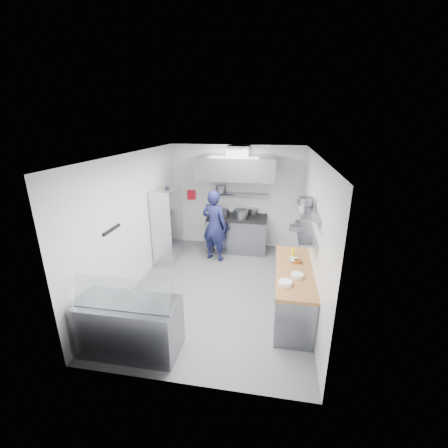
% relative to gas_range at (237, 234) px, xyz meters
% --- Properties ---
extents(floor, '(5.00, 5.00, 0.00)m').
position_rel_gas_range_xyz_m(floor, '(-0.10, -2.10, -0.45)').
color(floor, '#505052').
rests_on(floor, ground).
extents(ceiling, '(5.00, 5.00, 0.00)m').
position_rel_gas_range_xyz_m(ceiling, '(-0.10, -2.10, 2.35)').
color(ceiling, silver).
rests_on(ceiling, wall_back).
extents(wall_back, '(3.60, 2.80, 0.02)m').
position_rel_gas_range_xyz_m(wall_back, '(-0.10, 0.40, 0.95)').
color(wall_back, white).
rests_on(wall_back, floor).
extents(wall_front, '(3.60, 2.80, 0.02)m').
position_rel_gas_range_xyz_m(wall_front, '(-0.10, -4.60, 0.95)').
color(wall_front, white).
rests_on(wall_front, floor).
extents(wall_left, '(2.80, 5.00, 0.02)m').
position_rel_gas_range_xyz_m(wall_left, '(-1.90, -2.10, 0.95)').
color(wall_left, white).
rests_on(wall_left, floor).
extents(wall_right, '(2.80, 5.00, 0.02)m').
position_rel_gas_range_xyz_m(wall_right, '(1.70, -2.10, 0.95)').
color(wall_right, white).
rests_on(wall_right, floor).
extents(gas_range, '(1.60, 0.80, 0.90)m').
position_rel_gas_range_xyz_m(gas_range, '(0.00, 0.00, 0.00)').
color(gas_range, gray).
rests_on(gas_range, floor).
extents(cooktop, '(1.57, 0.78, 0.06)m').
position_rel_gas_range_xyz_m(cooktop, '(0.00, 0.00, 0.48)').
color(cooktop, black).
rests_on(cooktop, gas_range).
extents(stock_pot_left, '(0.25, 0.25, 0.20)m').
position_rel_gas_range_xyz_m(stock_pot_left, '(-0.35, -0.04, 0.61)').
color(stock_pot_left, slate).
rests_on(stock_pot_left, cooktop).
extents(stock_pot_mid, '(0.38, 0.38, 0.24)m').
position_rel_gas_range_xyz_m(stock_pot_mid, '(0.10, -0.14, 0.63)').
color(stock_pot_mid, slate).
rests_on(stock_pot_mid, cooktop).
extents(stock_pot_right, '(0.27, 0.27, 0.16)m').
position_rel_gas_range_xyz_m(stock_pot_right, '(0.40, 0.31, 0.59)').
color(stock_pot_right, slate).
rests_on(stock_pot_right, cooktop).
extents(over_range_shelf, '(1.60, 0.30, 0.04)m').
position_rel_gas_range_xyz_m(over_range_shelf, '(0.00, 0.24, 1.07)').
color(over_range_shelf, gray).
rests_on(over_range_shelf, wall_back).
extents(shelf_pot_a, '(0.28, 0.28, 0.18)m').
position_rel_gas_range_xyz_m(shelf_pot_a, '(-0.51, 0.34, 1.18)').
color(shelf_pot_a, slate).
rests_on(shelf_pot_a, over_range_shelf).
extents(extractor_hood, '(1.90, 1.15, 0.55)m').
position_rel_gas_range_xyz_m(extractor_hood, '(0.00, -0.18, 1.85)').
color(extractor_hood, gray).
rests_on(extractor_hood, wall_back).
extents(hood_duct, '(0.55, 0.55, 0.24)m').
position_rel_gas_range_xyz_m(hood_duct, '(0.00, 0.05, 2.23)').
color(hood_duct, slate).
rests_on(hood_duct, extractor_hood).
extents(red_firebox, '(0.22, 0.10, 0.26)m').
position_rel_gas_range_xyz_m(red_firebox, '(-1.35, 0.34, 0.97)').
color(red_firebox, red).
rests_on(red_firebox, wall_back).
extents(chef, '(0.76, 0.62, 1.82)m').
position_rel_gas_range_xyz_m(chef, '(-0.49, -0.69, 0.46)').
color(chef, '#151840').
rests_on(chef, floor).
extents(wire_rack, '(0.50, 0.90, 1.85)m').
position_rel_gas_range_xyz_m(wire_rack, '(-1.63, -0.92, 0.48)').
color(wire_rack, silver).
rests_on(wire_rack, floor).
extents(rack_bin_a, '(0.15, 0.19, 0.17)m').
position_rel_gas_range_xyz_m(rack_bin_a, '(-1.63, -1.09, 0.35)').
color(rack_bin_a, white).
rests_on(rack_bin_a, wire_rack).
extents(rack_bin_b, '(0.13, 0.17, 0.15)m').
position_rel_gas_range_xyz_m(rack_bin_b, '(-1.63, -0.62, 0.85)').
color(rack_bin_b, yellow).
rests_on(rack_bin_b, wire_rack).
extents(rack_jar, '(0.12, 0.12, 0.18)m').
position_rel_gas_range_xyz_m(rack_jar, '(-1.58, -0.89, 1.35)').
color(rack_jar, black).
rests_on(rack_jar, wire_rack).
extents(knife_strip, '(0.04, 0.55, 0.05)m').
position_rel_gas_range_xyz_m(knife_strip, '(-1.88, -3.00, 1.10)').
color(knife_strip, black).
rests_on(knife_strip, wall_left).
extents(prep_counter_base, '(0.62, 2.00, 0.84)m').
position_rel_gas_range_xyz_m(prep_counter_base, '(1.38, -2.70, -0.03)').
color(prep_counter_base, gray).
rests_on(prep_counter_base, floor).
extents(prep_counter_top, '(0.65, 2.04, 0.06)m').
position_rel_gas_range_xyz_m(prep_counter_top, '(1.38, -2.70, 0.42)').
color(prep_counter_top, '#9C5D3A').
rests_on(prep_counter_top, prep_counter_base).
extents(plate_stack_a, '(0.22, 0.22, 0.06)m').
position_rel_gas_range_xyz_m(plate_stack_a, '(1.21, -3.26, 0.48)').
color(plate_stack_a, white).
rests_on(plate_stack_a, prep_counter_top).
extents(plate_stack_b, '(0.20, 0.20, 0.06)m').
position_rel_gas_range_xyz_m(plate_stack_b, '(1.41, -2.98, 0.48)').
color(plate_stack_b, white).
rests_on(plate_stack_b, prep_counter_top).
extents(copper_pan, '(0.15, 0.15, 0.06)m').
position_rel_gas_range_xyz_m(copper_pan, '(1.45, -2.43, 0.48)').
color(copper_pan, '#BA6F34').
rests_on(copper_pan, prep_counter_top).
extents(squeeze_bottle, '(0.06, 0.06, 0.18)m').
position_rel_gas_range_xyz_m(squeeze_bottle, '(1.37, -2.19, 0.54)').
color(squeeze_bottle, yellow).
rests_on(squeeze_bottle, prep_counter_top).
extents(mixing_bowl, '(0.21, 0.21, 0.05)m').
position_rel_gas_range_xyz_m(mixing_bowl, '(1.39, -2.38, 0.47)').
color(mixing_bowl, white).
rests_on(mixing_bowl, prep_counter_top).
extents(wall_shelf_lower, '(0.30, 1.30, 0.04)m').
position_rel_gas_range_xyz_m(wall_shelf_lower, '(1.54, -2.40, 1.05)').
color(wall_shelf_lower, gray).
rests_on(wall_shelf_lower, wall_right).
extents(wall_shelf_upper, '(0.30, 1.30, 0.04)m').
position_rel_gas_range_xyz_m(wall_shelf_upper, '(1.54, -2.40, 1.47)').
color(wall_shelf_upper, gray).
rests_on(wall_shelf_upper, wall_right).
extents(shelf_pot_c, '(0.23, 0.23, 0.10)m').
position_rel_gas_range_xyz_m(shelf_pot_c, '(1.37, -2.40, 1.12)').
color(shelf_pot_c, slate).
rests_on(shelf_pot_c, wall_shelf_lower).
extents(shelf_pot_d, '(0.27, 0.27, 0.14)m').
position_rel_gas_range_xyz_m(shelf_pot_d, '(1.53, -2.18, 1.56)').
color(shelf_pot_d, slate).
rests_on(shelf_pot_d, wall_shelf_upper).
extents(display_case, '(1.50, 0.70, 0.85)m').
position_rel_gas_range_xyz_m(display_case, '(-1.10, -4.10, -0.03)').
color(display_case, gray).
rests_on(display_case, floor).
extents(display_glass, '(1.47, 0.19, 0.42)m').
position_rel_gas_range_xyz_m(display_glass, '(-1.10, -4.22, 0.62)').
color(display_glass, silver).
rests_on(display_glass, display_case).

